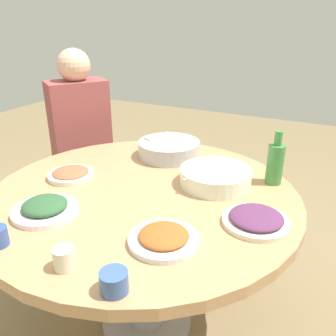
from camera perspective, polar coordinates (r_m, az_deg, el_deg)
ground at (r=1.88m, az=-3.39°, el=-23.69°), size 8.00×8.00×0.00m
round_dining_table at (r=1.50m, az=-3.94°, el=-8.09°), size 1.26×1.26×0.72m
rice_bowl at (r=1.77m, az=0.16°, el=3.15°), size 0.31×0.31×0.09m
soup_bowl at (r=1.49m, az=7.66°, el=-1.48°), size 0.30×0.30×0.07m
dish_greens at (r=1.35m, az=-19.22°, el=-6.10°), size 0.24×0.24×0.06m
dish_stirfry at (r=1.12m, az=-0.70°, el=-11.20°), size 0.23×0.23×0.05m
dish_eggplant at (r=1.25m, az=14.03°, el=-8.00°), size 0.23×0.23×0.04m
dish_tofu_braise at (r=1.61m, az=-15.43°, el=-0.90°), size 0.20×0.20×0.04m
green_bottle at (r=1.54m, az=16.92°, el=0.84°), size 0.07×0.07×0.23m
tea_cup_near at (r=0.96m, az=-8.73°, el=-17.71°), size 0.08×0.08×0.06m
tea_cup_side at (r=1.06m, az=-16.41°, el=-13.80°), size 0.06×0.06×0.07m
stool_for_diner_left at (r=2.44m, az=-12.81°, el=-5.38°), size 0.32×0.32×0.45m
diner_left at (r=2.23m, az=-14.06°, el=6.90°), size 0.46×0.46×0.76m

